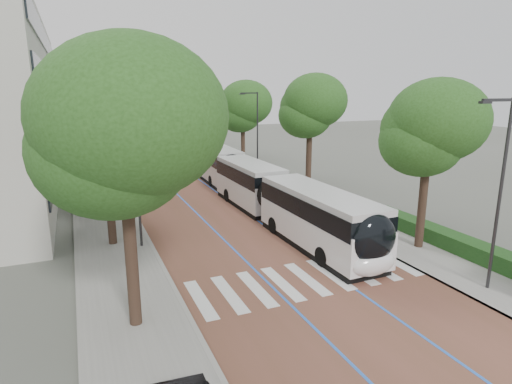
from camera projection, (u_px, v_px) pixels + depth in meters
ground at (314, 289)px, 18.48m from camera, size 160.00×160.00×0.00m
road at (152, 156)px, 54.22m from camera, size 11.00×140.00×0.02m
sidewalk_left at (89, 160)px, 51.35m from camera, size 4.00×140.00×0.12m
sidewalk_right at (209, 153)px, 57.07m from camera, size 4.00×140.00×0.12m
kerb_left at (106, 159)px, 52.08m from camera, size 0.20×140.00×0.14m
kerb_right at (195, 154)px, 56.35m from camera, size 0.20×140.00×0.14m
zebra_crossing at (307, 278)px, 19.45m from camera, size 10.55×3.60×0.01m
lane_line_left at (139, 157)px, 53.61m from camera, size 0.12×126.00×0.01m
lane_line_right at (165, 156)px, 54.83m from camera, size 0.12×126.00×0.01m
hedge at (469, 248)px, 21.83m from camera, size 1.20×14.00×0.80m
streetlight_near at (499, 181)px, 17.19m from camera, size 1.82×0.20×8.00m
streetlight_far at (256, 128)px, 39.53m from camera, size 1.82×0.20×8.00m
lamp_post_left at (137, 173)px, 22.33m from camera, size 0.14×0.14×8.00m
trees_left at (90, 109)px, 35.43m from camera, size 6.37×60.82×9.75m
trees_right at (254, 108)px, 42.10m from camera, size 5.71×47.36×9.13m
lead_bus at (285, 202)px, 26.33m from camera, size 2.73×18.42×3.20m
bus_queued_0 at (214, 162)px, 40.60m from camera, size 2.91×12.47×3.20m
bus_queued_1 at (181, 146)px, 51.69m from camera, size 2.68×12.43×3.20m
bus_queued_2 at (158, 135)px, 63.94m from camera, size 3.01×12.49×3.20m
bus_queued_3 at (142, 128)px, 75.50m from camera, size 2.93×12.47×3.20m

